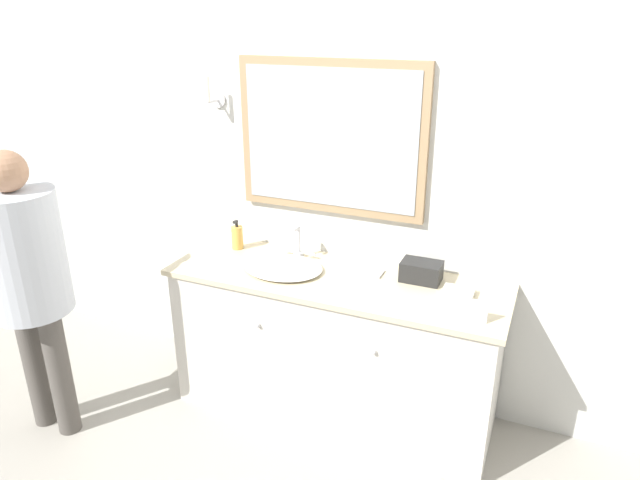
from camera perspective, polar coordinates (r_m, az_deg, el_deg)
The scene contains 10 objects.
ground_plane at distance 3.28m, azimuth -0.87°, elevation -19.78°, with size 14.00×14.00×0.00m, color #9E998E.
wall_back at distance 3.19m, azimuth 3.72°, elevation 5.48°, with size 8.00×0.18×2.55m.
vanity_counter at distance 3.26m, azimuth 1.45°, elevation -10.56°, with size 1.83×0.60×0.86m.
sink_basin at distance 3.13m, azimuth -3.63°, elevation -2.65°, with size 0.44×0.41×0.19m.
soap_bottle at distance 3.42m, azimuth -8.27°, elevation 0.29°, with size 0.07×0.07×0.18m.
appliance_box at distance 3.04m, azimuth 10.08°, elevation -3.11°, with size 0.21×0.14×0.11m.
picture_frame at distance 2.70m, azimuth 15.40°, elevation -6.85°, with size 0.10×0.01×0.11m.
hand_towel_near_sink at distance 2.93m, azimuth 13.63°, elevation -5.19°, with size 0.15×0.13×0.03m.
metal_tray at distance 3.10m, azimuth 4.91°, elevation -3.23°, with size 0.15×0.10×0.01m.
person at distance 3.24m, azimuth -27.32°, elevation -2.56°, with size 0.40×0.40×1.58m.
Camera 1 is at (1.01, -2.23, 2.18)m, focal length 32.00 mm.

